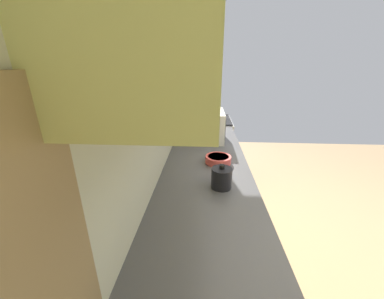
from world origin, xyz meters
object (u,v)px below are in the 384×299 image
at_px(kettle, 221,178).
at_px(oven_range, 206,149).
at_px(microwave, 204,125).
at_px(bowl, 218,159).

bearing_deg(kettle, oven_range, 2.48).
distance_m(oven_range, microwave, 1.01).
relative_size(oven_range, bowl, 5.37).
distance_m(microwave, kettle, 0.97).
bearing_deg(kettle, bowl, 0.00).
height_order(microwave, kettle, microwave).
relative_size(oven_range, microwave, 2.38).
bearing_deg(oven_range, bowl, -176.88).
height_order(microwave, bowl, microwave).
height_order(oven_range, kettle, oven_range).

